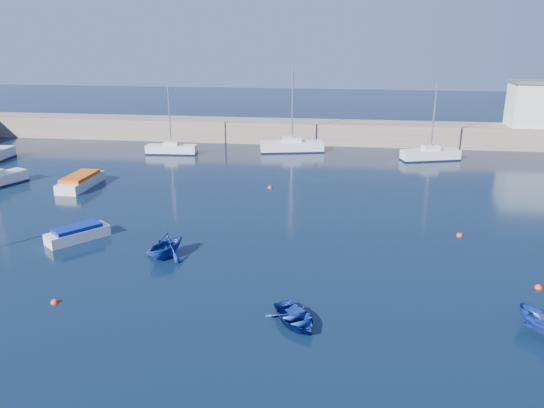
# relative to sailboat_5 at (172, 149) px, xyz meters

# --- Properties ---
(ground) EXTENTS (220.00, 220.00, 0.00)m
(ground) POSITION_rel_sailboat_5_xyz_m (13.57, -37.21, -0.57)
(ground) COLOR black
(ground) RESTS_ON ground
(back_wall) EXTENTS (96.00, 4.50, 2.60)m
(back_wall) POSITION_rel_sailboat_5_xyz_m (13.57, 8.79, 0.73)
(back_wall) COLOR gray
(back_wall) RESTS_ON ground
(sailboat_5) EXTENTS (5.75, 1.90, 7.54)m
(sailboat_5) POSITION_rel_sailboat_5_xyz_m (0.00, 0.00, 0.00)
(sailboat_5) COLOR silver
(sailboat_5) RESTS_ON ground
(sailboat_6) EXTENTS (7.49, 3.53, 9.49)m
(sailboat_6) POSITION_rel_sailboat_5_xyz_m (13.45, 2.98, 0.09)
(sailboat_6) COLOR silver
(sailboat_6) RESTS_ON ground
(sailboat_7) EXTENTS (6.50, 3.47, 8.32)m
(sailboat_7) POSITION_rel_sailboat_5_xyz_m (28.71, 0.80, 0.06)
(sailboat_7) COLOR silver
(sailboat_7) RESTS_ON ground
(motorboat_1) EXTENTS (3.64, 4.05, 0.99)m
(motorboat_1) POSITION_rel_sailboat_5_xyz_m (1.86, -26.02, -0.10)
(motorboat_1) COLOR silver
(motorboat_1) RESTS_ON ground
(motorboat_2) EXTENTS (2.05, 5.62, 1.15)m
(motorboat_2) POSITION_rel_sailboat_5_xyz_m (-3.91, -14.05, -0.03)
(motorboat_2) COLOR silver
(motorboat_2) RESTS_ON ground
(dinghy_center) EXTENTS (3.53, 3.80, 0.64)m
(dinghy_center) POSITION_rel_sailboat_5_xyz_m (17.28, -34.78, -0.25)
(dinghy_center) COLOR navy
(dinghy_center) RESTS_ON ground
(dinghy_left) EXTENTS (3.73, 3.94, 1.64)m
(dinghy_left) POSITION_rel_sailboat_5_xyz_m (8.62, -28.02, 0.25)
(dinghy_left) COLOR navy
(dinghy_left) RESTS_ON ground
(buoy_0) EXTENTS (0.40, 0.40, 0.40)m
(buoy_0) POSITION_rel_sailboat_5_xyz_m (4.77, -34.37, -0.57)
(buoy_0) COLOR #FF380D
(buoy_0) RESTS_ON ground
(buoy_1) EXTENTS (0.44, 0.44, 0.44)m
(buoy_1) POSITION_rel_sailboat_5_xyz_m (27.43, -21.88, -0.57)
(buoy_1) COLOR red
(buoy_1) RESTS_ON ground
(buoy_2) EXTENTS (0.42, 0.42, 0.42)m
(buoy_2) POSITION_rel_sailboat_5_xyz_m (30.14, -29.32, -0.57)
(buoy_2) COLOR #FF380D
(buoy_2) RESTS_ON ground
(buoy_3) EXTENTS (0.41, 0.41, 0.41)m
(buoy_3) POSITION_rel_sailboat_5_xyz_m (12.98, -12.13, -0.57)
(buoy_3) COLOR #FF380D
(buoy_3) RESTS_ON ground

